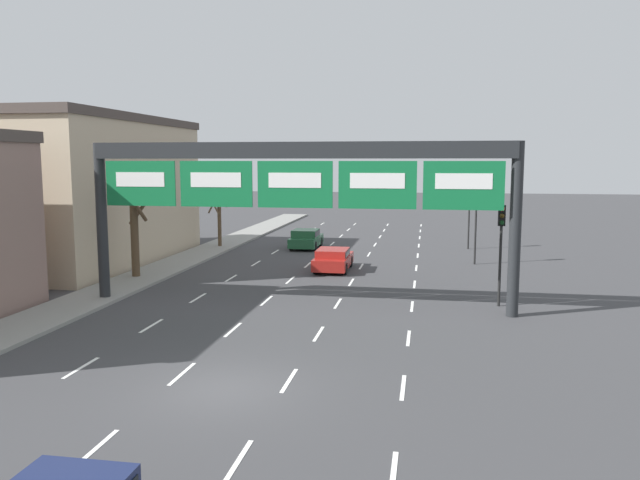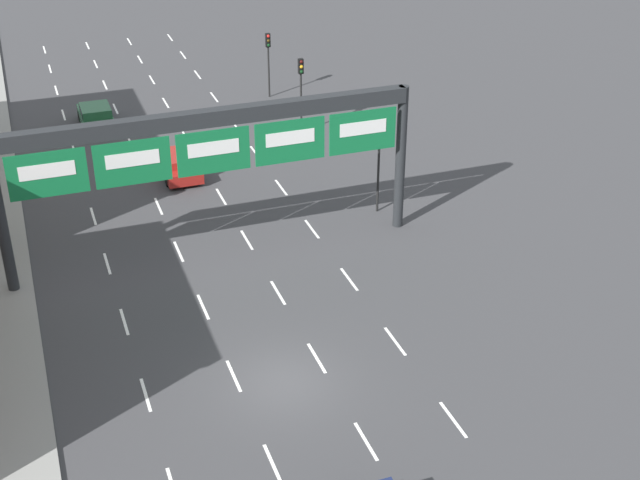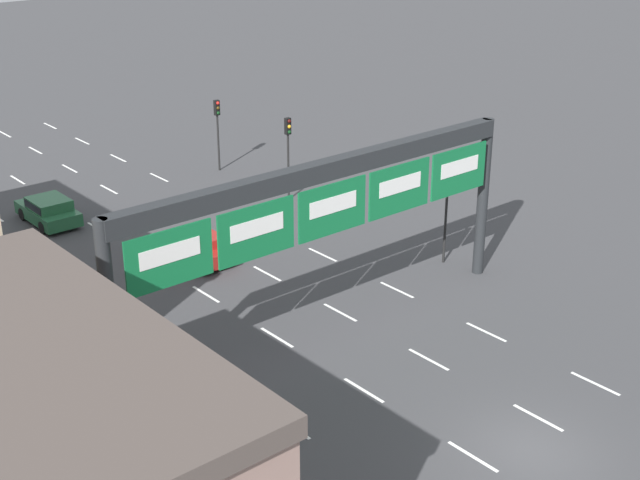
# 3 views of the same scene
# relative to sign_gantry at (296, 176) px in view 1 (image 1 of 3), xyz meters

# --- Properties ---
(ground_plane) EXTENTS (220.00, 220.00, 0.00)m
(ground_plane) POSITION_rel_sign_gantry_xyz_m (0.00, -9.90, -5.73)
(ground_plane) COLOR #3D3D3F
(lane_dashes) EXTENTS (10.02, 67.00, 0.01)m
(lane_dashes) POSITION_rel_sign_gantry_xyz_m (-0.00, 3.60, -5.73)
(lane_dashes) COLOR white
(lane_dashes) RESTS_ON ground_plane
(sign_gantry) EXTENTS (18.58, 0.70, 7.16)m
(sign_gantry) POSITION_rel_sign_gantry_xyz_m (0.00, 0.00, 0.00)
(sign_gantry) COLOR #232628
(sign_gantry) RESTS_ON ground_plane
(building_far) EXTENTS (9.80, 17.29, 9.13)m
(building_far) POSITION_rel_sign_gantry_xyz_m (-16.25, 10.17, -1.16)
(building_far) COLOR #C6B293
(building_far) RESTS_ON ground_plane
(car_green) EXTENTS (1.94, 4.11, 1.39)m
(car_green) POSITION_rel_sign_gantry_xyz_m (-3.18, 18.31, -4.99)
(car_green) COLOR #235B38
(car_green) RESTS_ON ground_plane
(car_red) EXTENTS (1.93, 4.21, 1.28)m
(car_red) POSITION_rel_sign_gantry_xyz_m (0.16, 9.52, -5.04)
(car_red) COLOR maroon
(car_red) RESTS_ON ground_plane
(traffic_light_near_gantry) EXTENTS (0.30, 0.35, 4.46)m
(traffic_light_near_gantry) POSITION_rel_sign_gantry_xyz_m (8.71, 1.81, -2.54)
(traffic_light_near_gantry) COLOR black
(traffic_light_near_gantry) RESTS_ON ground_plane
(traffic_light_mid_block) EXTENTS (0.30, 0.35, 4.33)m
(traffic_light_mid_block) POSITION_rel_sign_gantry_xyz_m (8.50, 19.93, -2.63)
(traffic_light_mid_block) COLOR black
(traffic_light_mid_block) RESTS_ON ground_plane
(traffic_light_far_end) EXTENTS (0.30, 0.35, 4.64)m
(traffic_light_far_end) POSITION_rel_sign_gantry_xyz_m (8.47, 13.12, -2.42)
(traffic_light_far_end) COLOR black
(traffic_light_far_end) RESTS_ON ground_plane
(tree_bare_closest) EXTENTS (1.31, 1.45, 5.43)m
(tree_bare_closest) POSITION_rel_sign_gantry_xyz_m (-9.92, 5.10, -2.76)
(tree_bare_closest) COLOR brown
(tree_bare_closest) RESTS_ON sidewalk_left
(tree_bare_second) EXTENTS (1.66, 1.59, 4.20)m
(tree_bare_second) POSITION_rel_sign_gantry_xyz_m (-9.45, 17.44, -3.17)
(tree_bare_second) COLOR brown
(tree_bare_second) RESTS_ON sidewalk_left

